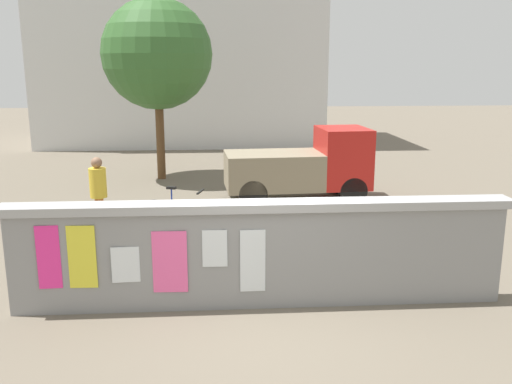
# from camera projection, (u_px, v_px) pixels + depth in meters

# --- Properties ---
(ground) EXTENTS (60.00, 60.00, 0.00)m
(ground) POSITION_uv_depth(u_px,v_px,m) (239.00, 186.00, 15.86)
(ground) COLOR #6B6051
(poster_wall) EXTENTS (7.22, 0.42, 1.55)m
(poster_wall) POSITION_uv_depth(u_px,v_px,m) (260.00, 253.00, 7.91)
(poster_wall) COLOR gray
(poster_wall) RESTS_ON ground
(auto_rickshaw_truck) EXTENTS (3.69, 1.72, 1.85)m
(auto_rickshaw_truck) POSITION_uv_depth(u_px,v_px,m) (305.00, 166.00, 14.07)
(auto_rickshaw_truck) COLOR black
(auto_rickshaw_truck) RESTS_ON ground
(motorcycle) EXTENTS (1.90, 0.56, 0.87)m
(motorcycle) POSITION_uv_depth(u_px,v_px,m) (301.00, 225.00, 10.43)
(motorcycle) COLOR black
(motorcycle) RESTS_ON ground
(bicycle_near) EXTENTS (1.66, 0.58, 0.95)m
(bicycle_near) POSITION_uv_depth(u_px,v_px,m) (179.00, 215.00, 11.53)
(bicycle_near) COLOR black
(bicycle_near) RESTS_ON ground
(bicycle_far) EXTENTS (1.68, 0.50, 0.95)m
(bicycle_far) POSITION_uv_depth(u_px,v_px,m) (103.00, 245.00, 9.61)
(bicycle_far) COLOR black
(bicycle_far) RESTS_ON ground
(person_walking) EXTENTS (0.46, 0.46, 1.62)m
(person_walking) POSITION_uv_depth(u_px,v_px,m) (98.00, 188.00, 11.14)
(person_walking) COLOR #BF6626
(person_walking) RESTS_ON ground
(tree_roadside) EXTENTS (3.23, 3.23, 5.32)m
(tree_roadside) POSITION_uv_depth(u_px,v_px,m) (157.00, 54.00, 16.13)
(tree_roadside) COLOR brown
(tree_roadside) RESTS_ON ground
(building_background) EXTENTS (12.23, 6.04, 9.40)m
(building_background) POSITION_uv_depth(u_px,v_px,m) (182.00, 34.00, 24.25)
(building_background) COLOR silver
(building_background) RESTS_ON ground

